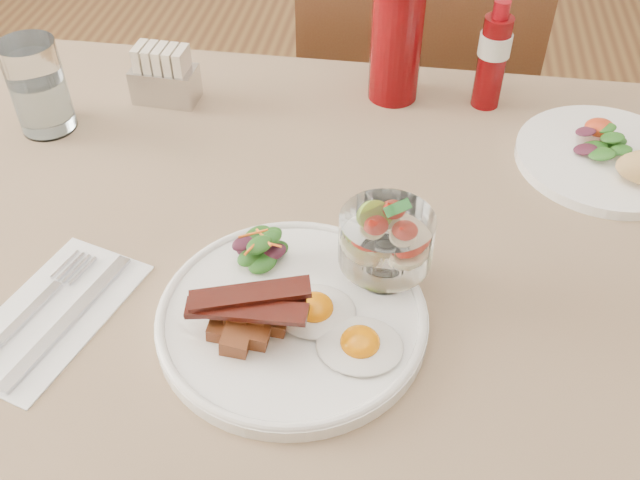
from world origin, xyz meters
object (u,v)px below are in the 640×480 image
table (391,313)px  fruit_cup (386,240)px  sugar_caddy (164,77)px  hot_sauce_bottle (493,57)px  ketchup_bottle (397,33)px  second_plate (619,159)px  water_glass (40,92)px  main_plate (292,318)px  chair_far (411,111)px

table → fruit_cup: bearing=-106.7°
fruit_cup → sugar_caddy: fruit_cup is taller
fruit_cup → hot_sauce_bottle: bearing=73.2°
table → fruit_cup: fruit_cup is taller
fruit_cup → ketchup_bottle: ketchup_bottle is taller
table → ketchup_bottle: size_ratio=6.18×
second_plate → sugar_caddy: bearing=173.3°
hot_sauce_bottle → water_glass: 0.62m
table → main_plate: main_plate is taller
table → hot_sauce_bottle: hot_sauce_bottle is taller
ketchup_bottle → water_glass: size_ratio=1.67×
second_plate → ketchup_bottle: bearing=156.1°
main_plate → water_glass: bearing=143.0°
hot_sauce_bottle → ketchup_bottle: bearing=179.0°
main_plate → ketchup_bottle: 0.47m
table → hot_sauce_bottle: (0.10, 0.35, 0.17)m
second_plate → ketchup_bottle: 0.34m
table → fruit_cup: (-0.01, -0.04, 0.16)m
water_glass → hot_sauce_bottle: bearing=14.0°
second_plate → ketchup_bottle: ketchup_bottle is taller
ketchup_bottle → table: bearing=-84.9°
sugar_caddy → second_plate: bearing=-3.4°
chair_far → main_plate: size_ratio=3.32×
main_plate → water_glass: size_ratio=2.17×
main_plate → sugar_caddy: (-0.26, 0.40, 0.03)m
second_plate → chair_far: bearing=121.2°
ketchup_bottle → sugar_caddy: bearing=-169.6°
hot_sauce_bottle → sugar_caddy: bearing=-172.9°
hot_sauce_bottle → chair_far: bearing=108.3°
main_plate → hot_sauce_bottle: 0.50m
fruit_cup → ketchup_bottle: (-0.02, 0.39, 0.03)m
fruit_cup → sugar_caddy: (-0.35, 0.33, -0.03)m
chair_far → water_glass: bearing=-136.9°
table → second_plate: size_ratio=5.70×
ketchup_bottle → second_plate: bearing=-23.9°
chair_far → sugar_caddy: size_ratio=9.80×
fruit_cup → sugar_caddy: bearing=136.3°
hot_sauce_bottle → water_glass: size_ratio=1.23×
table → second_plate: (0.27, 0.21, 0.10)m
main_plate → hot_sauce_bottle: bearing=65.7°
second_plate → hot_sauce_bottle: 0.22m
ketchup_bottle → water_glass: ketchup_bottle is taller
chair_far → main_plate: bearing=-97.4°
water_glass → sugar_caddy: bearing=33.2°
chair_far → fruit_cup: chair_far is taller
fruit_cup → second_plate: bearing=42.0°
chair_far → sugar_caddy: bearing=-133.7°
table → chair_far: bearing=90.0°
fruit_cup → sugar_caddy: size_ratio=1.05×
chair_far → water_glass: size_ratio=7.22×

